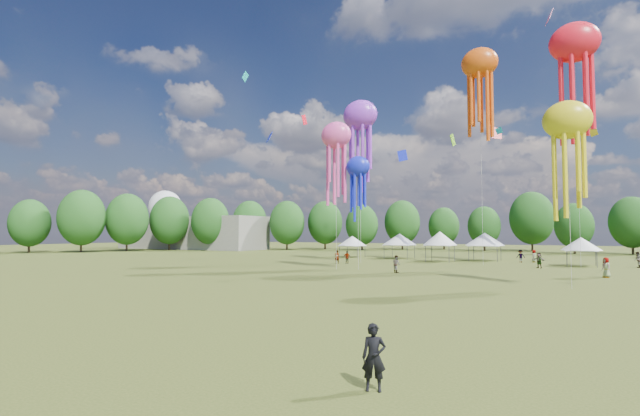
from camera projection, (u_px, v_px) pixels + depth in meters
The scene contains 10 objects.
ground at pixel (220, 337), 18.51m from camera, with size 300.00×300.00×0.00m, color #384416.
observer_main at pixel (374, 357), 12.24m from camera, with size 0.65×0.42×1.77m, color black.
spectator_near at pixel (396, 264), 47.71m from camera, with size 0.88×0.69×1.81m, color gray.
spectators_far at pixel (523, 259), 56.66m from camera, with size 35.27×21.92×1.89m.
festival_tents at pixel (443, 240), 68.36m from camera, with size 38.16×10.42×4.34m.
show_kites at pixel (469, 102), 56.57m from camera, with size 32.01×27.30×29.93m.
small_kites at pixel (447, 27), 56.35m from camera, with size 74.59×52.12×45.73m.
treeline at pixel (457, 218), 75.48m from camera, with size 201.57×95.24×13.43m.
hangar at pixel (191, 233), 116.30m from camera, with size 40.00×12.00×8.00m, color gray.
radome at pixel (165, 212), 129.53m from camera, with size 9.00×9.00×16.00m.
Camera 1 is at (12.56, -14.52, 4.23)m, focal length 25.74 mm.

